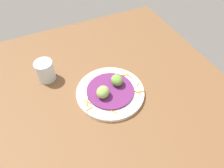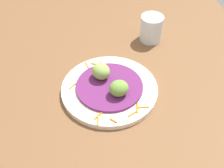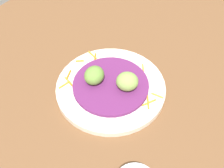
% 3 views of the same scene
% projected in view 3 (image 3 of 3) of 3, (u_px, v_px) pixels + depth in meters
% --- Properties ---
extents(table_surface, '(1.10, 1.10, 0.02)m').
position_uv_depth(table_surface, '(134.00, 101.00, 0.80)').
color(table_surface, brown).
rests_on(table_surface, ground).
extents(main_plate, '(0.27, 0.27, 0.02)m').
position_uv_depth(main_plate, '(111.00, 88.00, 0.81)').
color(main_plate, silver).
rests_on(main_plate, table_surface).
extents(cabbage_bed, '(0.19, 0.19, 0.01)m').
position_uv_depth(cabbage_bed, '(111.00, 85.00, 0.80)').
color(cabbage_bed, '#60235B').
rests_on(cabbage_bed, main_plate).
extents(carrot_garnish, '(0.25, 0.19, 0.00)m').
position_uv_depth(carrot_garnish, '(105.00, 79.00, 0.81)').
color(carrot_garnish, orange).
rests_on(carrot_garnish, main_plate).
extents(guac_scoop_left, '(0.05, 0.06, 0.04)m').
position_uv_depth(guac_scoop_left, '(94.00, 75.00, 0.78)').
color(guac_scoop_left, olive).
rests_on(guac_scoop_left, cabbage_bed).
extents(guac_scoop_center, '(0.07, 0.07, 0.05)m').
position_uv_depth(guac_scoop_center, '(128.00, 81.00, 0.77)').
color(guac_scoop_center, '#84A851').
rests_on(guac_scoop_center, cabbage_bed).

